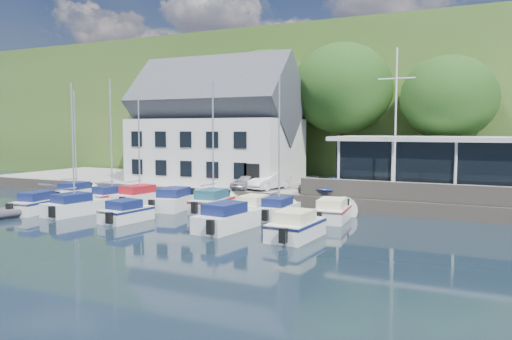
% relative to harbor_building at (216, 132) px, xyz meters
% --- Properties ---
extents(ground, '(180.00, 180.00, 0.00)m').
position_rel_harbor_building_xyz_m(ground, '(7.00, -16.50, -5.35)').
color(ground, black).
rests_on(ground, ground).
extents(quay, '(60.00, 13.00, 1.00)m').
position_rel_harbor_building_xyz_m(quay, '(7.00, 1.00, -4.85)').
color(quay, gray).
rests_on(quay, ground).
extents(quay_face, '(60.00, 0.30, 1.00)m').
position_rel_harbor_building_xyz_m(quay_face, '(7.00, -5.50, -4.85)').
color(quay_face, '#706659').
rests_on(quay_face, ground).
extents(hillside, '(160.00, 75.00, 16.00)m').
position_rel_harbor_building_xyz_m(hillside, '(7.00, 45.50, 2.65)').
color(hillside, '#2F4B1C').
rests_on(hillside, ground).
extents(field_patch, '(50.00, 30.00, 0.30)m').
position_rel_harbor_building_xyz_m(field_patch, '(15.00, 53.50, 10.80)').
color(field_patch, '#586231').
rests_on(field_patch, hillside).
extents(harbor_building, '(14.40, 8.20, 8.70)m').
position_rel_harbor_building_xyz_m(harbor_building, '(0.00, 0.00, 0.00)').
color(harbor_building, silver).
rests_on(harbor_building, quay).
extents(club_pavilion, '(13.20, 7.20, 4.10)m').
position_rel_harbor_building_xyz_m(club_pavilion, '(18.00, -0.50, -2.30)').
color(club_pavilion, black).
rests_on(club_pavilion, quay).
extents(seawall, '(18.00, 0.50, 1.20)m').
position_rel_harbor_building_xyz_m(seawall, '(19.00, -5.10, -3.75)').
color(seawall, '#706659').
rests_on(seawall, quay).
extents(gangway, '(1.20, 6.00, 1.40)m').
position_rel_harbor_building_xyz_m(gangway, '(-9.50, -7.50, -5.35)').
color(gangway, silver).
rests_on(gangway, ground).
extents(car_silver, '(1.83, 3.55, 1.15)m').
position_rel_harbor_building_xyz_m(car_silver, '(5.06, -3.89, -3.77)').
color(car_silver, '#AFB0B4').
rests_on(car_silver, quay).
extents(car_white, '(2.34, 4.16, 1.30)m').
position_rel_harbor_building_xyz_m(car_white, '(6.71, -3.32, -3.70)').
color(car_white, silver).
rests_on(car_white, quay).
extents(car_dgrey, '(2.21, 4.03, 1.11)m').
position_rel_harbor_building_xyz_m(car_dgrey, '(10.05, -3.17, -3.80)').
color(car_dgrey, '#303035').
rests_on(car_dgrey, quay).
extents(car_blue, '(2.16, 3.95, 1.28)m').
position_rel_harbor_building_xyz_m(car_blue, '(11.89, -3.38, -3.71)').
color(car_blue, navy).
rests_on(car_blue, quay).
extents(flagpole, '(2.38, 0.20, 9.92)m').
position_rel_harbor_building_xyz_m(flagpole, '(16.30, -4.58, 0.61)').
color(flagpole, silver).
rests_on(flagpole, quay).
extents(tree_0, '(5.84, 5.84, 7.98)m').
position_rel_harbor_building_xyz_m(tree_0, '(-11.19, 6.26, -0.36)').
color(tree_0, '#113610').
rests_on(tree_0, quay).
extents(tree_1, '(8.42, 8.42, 11.51)m').
position_rel_harbor_building_xyz_m(tree_1, '(-4.60, 4.97, 1.40)').
color(tree_1, '#113610').
rests_on(tree_1, quay).
extents(tree_2, '(8.82, 8.82, 12.05)m').
position_rel_harbor_building_xyz_m(tree_2, '(2.70, 4.84, 1.67)').
color(tree_2, '#113610').
rests_on(tree_2, quay).
extents(tree_3, '(9.02, 9.02, 12.33)m').
position_rel_harbor_building_xyz_m(tree_3, '(9.75, 5.75, 1.82)').
color(tree_3, '#113610').
rests_on(tree_3, quay).
extents(tree_4, '(7.86, 7.86, 10.75)m').
position_rel_harbor_building_xyz_m(tree_4, '(18.65, 6.15, 1.02)').
color(tree_4, '#113610').
rests_on(tree_4, quay).
extents(boat_r1_0, '(2.08, 5.79, 8.48)m').
position_rel_harbor_building_xyz_m(boat_r1_0, '(-7.99, -8.54, -1.11)').
color(boat_r1_0, silver).
rests_on(boat_r1_0, ground).
extents(boat_r1_1, '(2.67, 6.26, 8.55)m').
position_rel_harbor_building_xyz_m(boat_r1_1, '(-3.65, -9.26, -1.08)').
color(boat_r1_1, silver).
rests_on(boat_r1_1, ground).
extents(boat_r1_2, '(2.79, 6.48, 9.08)m').
position_rel_harbor_building_xyz_m(boat_r1_2, '(-1.49, -8.71, -0.81)').
color(boat_r1_2, silver).
rests_on(boat_r1_2, ground).
extents(boat_r1_3, '(2.93, 6.38, 1.52)m').
position_rel_harbor_building_xyz_m(boat_r1_3, '(2.00, -9.11, -4.59)').
color(boat_r1_3, silver).
rests_on(boat_r1_3, ground).
extents(boat_r1_4, '(2.25, 5.94, 9.53)m').
position_rel_harbor_building_xyz_m(boat_r1_4, '(5.03, -9.03, -0.59)').
color(boat_r1_4, silver).
rests_on(boat_r1_4, ground).
extents(boat_r1_5, '(1.94, 5.28, 1.34)m').
position_rel_harbor_building_xyz_m(boat_r1_5, '(8.23, -9.15, -4.68)').
color(boat_r1_5, silver).
rests_on(boat_r1_5, ground).
extents(boat_r1_6, '(1.79, 5.38, 8.40)m').
position_rel_harbor_building_xyz_m(boat_r1_6, '(10.05, -9.42, -1.15)').
color(boat_r1_6, silver).
rests_on(boat_r1_6, ground).
extents(boat_r1_7, '(2.50, 5.86, 1.36)m').
position_rel_harbor_building_xyz_m(boat_r1_7, '(13.33, -8.56, -4.67)').
color(boat_r1_7, silver).
rests_on(boat_r1_7, ground).
extents(boat_r2_0, '(2.26, 5.91, 1.45)m').
position_rel_harbor_building_xyz_m(boat_r2_0, '(-5.42, -14.36, -4.62)').
color(boat_r2_0, silver).
rests_on(boat_r2_0, ground).
extents(boat_r2_1, '(2.89, 6.01, 8.79)m').
position_rel_harbor_building_xyz_m(boat_r2_1, '(-2.64, -14.01, -0.96)').
color(boat_r2_1, silver).
rests_on(boat_r2_1, ground).
extents(boat_r2_2, '(2.39, 4.77, 1.35)m').
position_rel_harbor_building_xyz_m(boat_r2_2, '(2.05, -14.43, -4.68)').
color(boat_r2_2, silver).
rests_on(boat_r2_2, ground).
extents(boat_r2_3, '(2.82, 6.26, 1.56)m').
position_rel_harbor_building_xyz_m(boat_r2_3, '(8.84, -14.04, -4.57)').
color(boat_r2_3, silver).
rests_on(boat_r2_3, ground).
extents(boat_r2_4, '(2.41, 5.47, 1.49)m').
position_rel_harbor_building_xyz_m(boat_r2_4, '(13.13, -14.45, -4.60)').
color(boat_r2_4, silver).
rests_on(boat_r2_4, ground).
extents(dinghy_1, '(2.46, 3.51, 0.75)m').
position_rel_harbor_building_xyz_m(dinghy_1, '(-5.91, -16.89, -4.97)').
color(dinghy_1, '#37373C').
rests_on(dinghy_1, ground).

